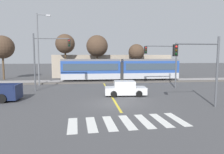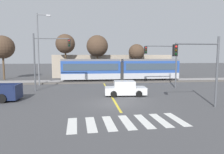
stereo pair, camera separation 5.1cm
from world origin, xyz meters
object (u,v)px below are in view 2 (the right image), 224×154
at_px(bare_tree_far_west, 3,47).
at_px(bare_tree_far_east, 137,52).
at_px(light_rail_tram, 121,69).
at_px(bare_tree_east, 97,46).
at_px(traffic_light_mid_left, 46,54).
at_px(bare_tree_west, 65,44).
at_px(traffic_light_mid_right, 165,58).
at_px(street_lamp_west, 39,46).
at_px(traffic_light_near_right, 202,62).
at_px(sedan_crossing, 125,89).

bearing_deg(bare_tree_far_west, bare_tree_far_east, -0.65).
xyz_separation_m(light_rail_tram, bare_tree_east, (-3.51, 4.50, 3.80)).
relative_size(traffic_light_mid_left, bare_tree_west, 0.83).
distance_m(traffic_light_mid_right, bare_tree_far_east, 12.47).
distance_m(street_lamp_west, bare_tree_far_east, 17.50).
height_order(bare_tree_far_west, bare_tree_east, bare_tree_east).
bearing_deg(bare_tree_east, bare_tree_far_east, 4.11).
xyz_separation_m(traffic_light_near_right, traffic_light_mid_left, (-13.53, 9.51, 0.73)).
xyz_separation_m(bare_tree_far_west, bare_tree_east, (16.33, -0.79, 0.24)).
bearing_deg(traffic_light_near_right, street_lamp_west, 137.36).
bearing_deg(bare_tree_east, sedan_crossing, -82.56).
height_order(street_lamp_west, bare_tree_east, street_lamp_west).
relative_size(light_rail_tram, bare_tree_far_east, 2.93).
bearing_deg(light_rail_tram, bare_tree_far_west, 165.06).
xyz_separation_m(sedan_crossing, bare_tree_west, (-7.77, 16.83, 5.54)).
bearing_deg(light_rail_tram, traffic_light_mid_right, -59.27).
bearing_deg(traffic_light_near_right, light_rail_tram, 101.81).
distance_m(traffic_light_mid_right, traffic_light_mid_left, 14.39).
xyz_separation_m(light_rail_tram, bare_tree_west, (-9.20, 5.33, 4.19)).
xyz_separation_m(traffic_light_mid_right, bare_tree_far_east, (-0.60, 12.41, 0.96)).
distance_m(bare_tree_west, bare_tree_east, 5.76).
distance_m(light_rail_tram, traffic_light_mid_right, 8.78).
bearing_deg(street_lamp_west, bare_tree_far_west, 134.67).
height_order(light_rail_tram, street_lamp_west, street_lamp_west).
relative_size(light_rail_tram, sedan_crossing, 4.30).
xyz_separation_m(traffic_light_mid_left, bare_tree_far_east, (13.78, 12.49, 0.45)).
height_order(street_lamp_west, bare_tree_west, street_lamp_west).
distance_m(light_rail_tram, bare_tree_west, 11.43).
relative_size(traffic_light_mid_left, street_lamp_west, 0.67).
xyz_separation_m(traffic_light_mid_right, traffic_light_near_right, (-0.84, -9.58, -0.22)).
relative_size(traffic_light_mid_right, bare_tree_far_east, 0.91).
bearing_deg(sedan_crossing, street_lamp_west, 140.15).
distance_m(sedan_crossing, traffic_light_mid_left, 10.14).
bearing_deg(bare_tree_far_east, bare_tree_west, 178.62).
bearing_deg(bare_tree_west, bare_tree_far_west, -179.77).
bearing_deg(bare_tree_west, traffic_light_near_right, -60.25).
height_order(bare_tree_east, bare_tree_far_east, bare_tree_east).
bearing_deg(sedan_crossing, traffic_light_near_right, -47.77).
height_order(sedan_crossing, street_lamp_west, street_lamp_west).
bearing_deg(bare_tree_east, street_lamp_west, -138.81).
height_order(light_rail_tram, sedan_crossing, light_rail_tram).
bearing_deg(bare_tree_far_west, traffic_light_near_right, -43.59).
distance_m(light_rail_tram, bare_tree_far_west, 20.84).
bearing_deg(street_lamp_west, light_rail_tram, 13.27).
bearing_deg(traffic_light_near_right, traffic_light_mid_right, 84.96).
relative_size(sedan_crossing, bare_tree_far_east, 0.68).
xyz_separation_m(light_rail_tram, bare_tree_far_west, (-19.84, 5.29, 3.56)).
bearing_deg(bare_tree_east, traffic_light_near_right, -71.79).
relative_size(street_lamp_west, bare_tree_far_west, 1.29).
bearing_deg(traffic_light_mid_right, light_rail_tram, 120.73).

